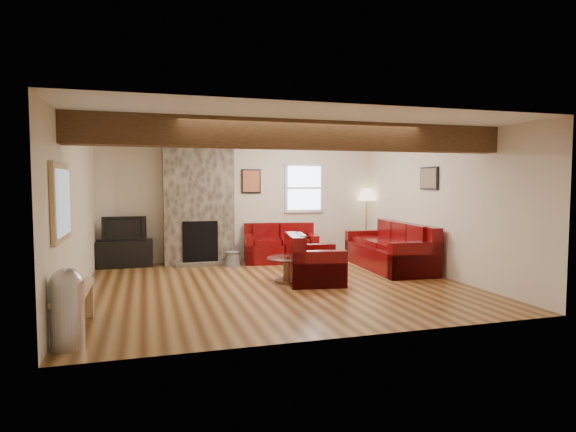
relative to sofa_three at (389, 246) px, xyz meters
name	(u,v)px	position (x,y,z in m)	size (l,w,h in m)	color
room	(278,209)	(-2.48, -0.89, 0.81)	(8.00, 8.00, 8.00)	#593517
oak_beam	(302,135)	(-2.48, -2.14, 1.87)	(6.00, 0.36, 0.38)	#33210F
chimney_breast	(199,205)	(-3.48, 1.60, 0.78)	(1.40, 0.67, 2.50)	#3D372F
back_window	(304,188)	(-1.13, 1.82, 1.11)	(0.90, 0.08, 1.10)	silver
hatch_window	(61,202)	(-5.44, -2.39, 1.01)	(0.08, 1.00, 0.90)	tan
ceiling_dome	(312,140)	(-1.58, 0.01, 2.00)	(0.40, 0.40, 0.18)	white
artwork_back	(251,181)	(-2.33, 1.82, 1.26)	(0.42, 0.06, 0.52)	black
artwork_right	(429,178)	(0.48, -0.59, 1.31)	(0.06, 0.55, 0.42)	black
sofa_three	(389,246)	(0.00, 0.00, 0.00)	(2.28, 0.95, 0.88)	#490605
loveseat	(281,243)	(-1.81, 1.34, -0.04)	(1.51, 0.87, 0.80)	#490605
armchair_red	(314,258)	(-1.84, -0.85, -0.03)	(1.01, 0.88, 0.82)	#490605
coffee_table	(292,270)	(-2.17, -0.68, -0.23)	(0.85, 0.85, 0.44)	#442B16
tv_cabinet	(125,254)	(-4.93, 1.64, -0.18)	(1.06, 0.42, 0.53)	black
television	(124,228)	(-4.93, 1.64, 0.33)	(0.83, 0.11, 0.48)	black
floor_lamp	(366,198)	(0.32, 1.66, 0.88)	(0.39, 0.39, 1.54)	tan
pine_bench	(74,311)	(-5.31, -2.59, -0.20)	(0.30, 1.29, 0.48)	tan
pedal_bin	(67,308)	(-5.30, -3.15, -0.03)	(0.33, 0.33, 0.82)	#B4B4B9
coal_bucket	(232,259)	(-2.88, 1.11, -0.29)	(0.33, 0.33, 0.31)	gray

